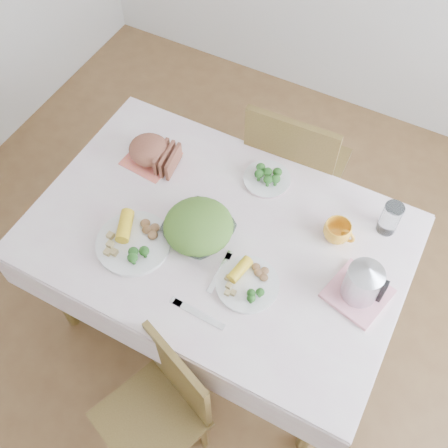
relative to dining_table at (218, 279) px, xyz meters
The scene contains 18 objects.
floor 0.38m from the dining_table, ahead, with size 3.60×3.60×0.00m, color brown.
dining_table is the anchor object (origin of this frame).
tablecloth 0.38m from the dining_table, ahead, with size 1.50×1.00×0.01m, color silver.
chair_near 0.69m from the dining_table, 84.84° to the right, with size 0.36×0.36×0.80m, color brown.
chair_far 0.72m from the dining_table, 83.59° to the left, with size 0.44×0.44×0.98m, color brown.
salad_bowl 0.43m from the dining_table, 147.29° to the right, with size 0.26×0.26×0.06m, color white.
dinner_plate_left 0.52m from the dining_table, 142.97° to the right, with size 0.30×0.30×0.02m, color white.
dinner_plate_right 0.48m from the dining_table, 35.89° to the right, with size 0.24×0.24×0.02m, color white.
broccoli_plate 0.53m from the dining_table, 80.10° to the left, with size 0.21×0.21×0.02m, color beige.
napkin 0.63m from the dining_table, 154.86° to the left, with size 0.21×0.21×0.00m, color #FF7761.
bread_loaf 0.67m from the dining_table, 154.86° to the left, with size 0.18×0.17×0.11m, color brown.
yellow_mug 0.64m from the dining_table, 25.72° to the left, with size 0.11×0.11×0.09m, color yellow.
glass_tumbler 0.82m from the dining_table, 29.95° to the left, with size 0.08×0.08×0.15m, color white.
pink_tray 0.71m from the dining_table, ahead, with size 0.21×0.21×0.02m, color pink.
electric_kettle 0.78m from the dining_table, ahead, with size 0.13×0.13×0.18m, color #B2B5BA.
fork_left 0.45m from the dining_table, 136.06° to the right, with size 0.02×0.19×0.00m, color silver.
fork_right 0.43m from the dining_table, 58.82° to the right, with size 0.02×0.19×0.00m, color silver.
knife 0.53m from the dining_table, 72.79° to the right, with size 0.02×0.21×0.00m, color silver.
Camera 1 is at (0.56, -0.99, 2.54)m, focal length 42.00 mm.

